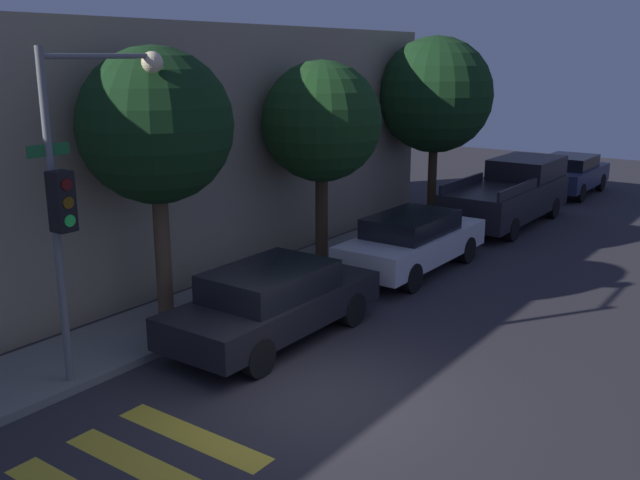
% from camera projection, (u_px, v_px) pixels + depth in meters
% --- Properties ---
extents(ground_plane, '(60.00, 60.00, 0.00)m').
position_uv_depth(ground_plane, '(320.00, 399.00, 10.95)').
color(ground_plane, '#2D2B30').
extents(sidewalk, '(26.00, 2.00, 0.14)m').
position_uv_depth(sidewalk, '(138.00, 334.00, 13.31)').
color(sidewalk, slate).
rests_on(sidewalk, ground).
extents(traffic_light_pole, '(2.59, 0.56, 5.27)m').
position_uv_depth(traffic_light_pole, '(83.00, 168.00, 10.81)').
color(traffic_light_pole, slate).
rests_on(traffic_light_pole, ground).
extents(sedan_near_corner, '(4.53, 1.82, 1.42)m').
position_uv_depth(sedan_near_corner, '(273.00, 301.00, 13.08)').
color(sedan_near_corner, black).
rests_on(sedan_near_corner, ground).
extents(sedan_middle, '(4.67, 1.75, 1.44)m').
position_uv_depth(sedan_middle, '(413.00, 241.00, 17.25)').
color(sedan_middle, silver).
rests_on(sedan_middle, ground).
extents(pickup_truck, '(5.80, 2.00, 1.91)m').
position_uv_depth(pickup_truck, '(511.00, 193.00, 22.19)').
color(pickup_truck, black).
rests_on(pickup_truck, ground).
extents(sedan_far_end, '(4.25, 1.89, 1.47)m').
position_uv_depth(sedan_far_end, '(569.00, 174.00, 26.91)').
color(sedan_far_end, '#2D3351').
rests_on(sedan_far_end, ground).
extents(tree_near_corner, '(2.90, 2.90, 5.32)m').
position_uv_depth(tree_near_corner, '(156.00, 127.00, 13.12)').
color(tree_near_corner, brown).
rests_on(tree_near_corner, ground).
extents(tree_midblock, '(2.94, 2.94, 5.03)m').
position_uv_depth(tree_midblock, '(322.00, 122.00, 17.33)').
color(tree_midblock, '#42301E').
rests_on(tree_midblock, ground).
extents(tree_far_end, '(3.56, 3.56, 5.71)m').
position_uv_depth(tree_far_end, '(435.00, 95.00, 21.97)').
color(tree_far_end, '#42301E').
rests_on(tree_far_end, ground).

